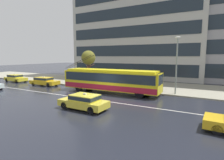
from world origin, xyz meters
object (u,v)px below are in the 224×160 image
object	(u,v)px
pedestrian_at_shelter	(158,78)
pedestrian_approaching_curb	(108,76)
taxi_oncoming_near	(84,101)
taxi_far_behind	(15,78)
bus_shelter	(108,73)
taxi_queued_behind_bus	(44,81)
trolleybus	(110,80)
pedestrian_walking_past	(140,78)
street_lamp	(177,60)
street_tree_bare	(88,58)

from	to	relation	value
pedestrian_at_shelter	pedestrian_approaching_curb	xyz separation A→B (m)	(-6.40, -1.65, 0.09)
taxi_oncoming_near	pedestrian_at_shelter	size ratio (longest dim) A/B	2.24
taxi_far_behind	taxi_oncoming_near	size ratio (longest dim) A/B	1.03
bus_shelter	pedestrian_approaching_curb	xyz separation A→B (m)	(0.76, -1.42, -0.25)
taxi_queued_behind_bus	pedestrian_approaching_curb	size ratio (longest dim) A/B	2.37
taxi_queued_behind_bus	taxi_far_behind	bearing A→B (deg)	177.32
trolleybus	bus_shelter	bearing A→B (deg)	123.18
taxi_oncoming_near	pedestrian_walking_past	world-z (taller)	pedestrian_walking_past
pedestrian_at_shelter	pedestrian_approaching_curb	world-z (taller)	pedestrian_approaching_curb
taxi_oncoming_near	pedestrian_approaching_curb	xyz separation A→B (m)	(-3.03, 9.32, 1.05)
bus_shelter	street_lamp	xyz separation A→B (m)	(9.65, -1.28, 2.00)
taxi_queued_behind_bus	trolleybus	bearing A→B (deg)	0.96
taxi_queued_behind_bus	bus_shelter	size ratio (longest dim) A/B	1.24
taxi_far_behind	pedestrian_walking_past	xyz separation A→B (m)	(22.25, 2.23, 1.04)
pedestrian_at_shelter	taxi_queued_behind_bus	bearing A→B (deg)	-166.35
street_tree_bare	street_lamp	bearing A→B (deg)	-5.81
pedestrian_approaching_curb	street_lamp	xyz separation A→B (m)	(8.88, 0.15, 2.26)
bus_shelter	pedestrian_at_shelter	distance (m)	7.17
pedestrian_approaching_curb	street_tree_bare	bearing A→B (deg)	161.08
taxi_oncoming_near	street_lamp	world-z (taller)	street_lamp
trolleybus	pedestrian_walking_past	bearing A→B (deg)	39.10
trolleybus	taxi_oncoming_near	bearing A→B (deg)	-78.44
pedestrian_walking_past	street_tree_bare	distance (m)	9.30
taxi_oncoming_near	bus_shelter	xyz separation A→B (m)	(-3.80, 10.75, 1.30)
taxi_queued_behind_bus	street_tree_bare	xyz separation A→B (m)	(5.62, 3.83, 3.48)
trolleybus	pedestrian_approaching_curb	bearing A→B (deg)	126.21
pedestrian_approaching_curb	street_lamp	size ratio (longest dim) A/B	0.31
taxi_queued_behind_bus	taxi_oncoming_near	size ratio (longest dim) A/B	1.10
taxi_queued_behind_bus	pedestrian_at_shelter	distance (m)	16.89
pedestrian_at_shelter	street_lamp	xyz separation A→B (m)	(2.48, -1.50, 2.35)
taxi_queued_behind_bus	street_tree_bare	size ratio (longest dim) A/B	0.91
trolleybus	taxi_far_behind	distance (m)	19.32
trolleybus	taxi_far_behind	world-z (taller)	trolleybus
taxi_oncoming_near	street_tree_bare	xyz separation A→B (m)	(-7.40, 10.82, 3.49)
taxi_queued_behind_bus	pedestrian_walking_past	xyz separation A→B (m)	(14.51, 2.59, 1.04)
taxi_queued_behind_bus	taxi_far_behind	world-z (taller)	same
taxi_far_behind	trolleybus	bearing A→B (deg)	-0.50
bus_shelter	pedestrian_at_shelter	bearing A→B (deg)	1.81
taxi_queued_behind_bus	pedestrian_walking_past	distance (m)	14.78
taxi_far_behind	street_tree_bare	distance (m)	14.24
pedestrian_walking_past	street_tree_bare	xyz separation A→B (m)	(-8.88, 1.24, 2.44)
bus_shelter	trolleybus	bearing A→B (deg)	-56.82
trolleybus	pedestrian_at_shelter	world-z (taller)	trolleybus
pedestrian_walking_past	street_tree_bare	world-z (taller)	street_tree_bare
bus_shelter	pedestrian_approaching_curb	bearing A→B (deg)	-61.80
taxi_far_behind	pedestrian_at_shelter	world-z (taller)	pedestrian_at_shelter
pedestrian_at_shelter	trolleybus	bearing A→B (deg)	-141.92
street_tree_bare	pedestrian_walking_past	bearing A→B (deg)	-7.92
street_lamp	taxi_oncoming_near	bearing A→B (deg)	-121.70
trolleybus	street_lamp	world-z (taller)	street_lamp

